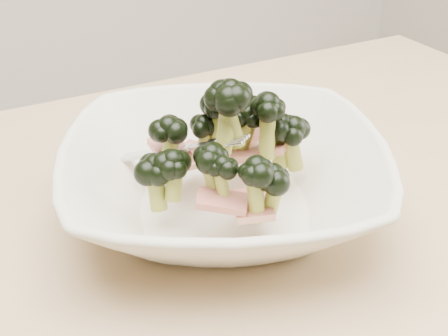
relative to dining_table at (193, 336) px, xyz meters
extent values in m
cube|color=tan|center=(0.00, 0.00, 0.08)|extent=(1.20, 0.80, 0.04)
cylinder|color=tan|center=(0.55, 0.35, -0.30)|extent=(0.06, 0.06, 0.71)
imported|color=beige|center=(0.06, 0.05, 0.14)|extent=(0.41, 0.41, 0.08)
cylinder|color=olive|center=(0.00, 0.04, 0.16)|extent=(0.02, 0.02, 0.04)
ellipsoid|color=black|center=(0.00, 0.04, 0.18)|extent=(0.04, 0.04, 0.03)
cylinder|color=olive|center=(0.07, 0.05, 0.20)|extent=(0.03, 0.02, 0.05)
ellipsoid|color=black|center=(0.07, 0.05, 0.23)|extent=(0.04, 0.04, 0.03)
cylinder|color=olive|center=(0.07, -0.02, 0.15)|extent=(0.02, 0.02, 0.04)
ellipsoid|color=black|center=(0.07, -0.02, 0.17)|extent=(0.04, 0.04, 0.03)
cylinder|color=olive|center=(0.06, -0.02, 0.16)|extent=(0.02, 0.02, 0.05)
ellipsoid|color=black|center=(0.06, -0.02, 0.19)|extent=(0.04, 0.04, 0.03)
cylinder|color=olive|center=(0.06, 0.05, 0.19)|extent=(0.03, 0.03, 0.05)
ellipsoid|color=black|center=(0.06, 0.05, 0.23)|extent=(0.04, 0.04, 0.03)
cylinder|color=olive|center=(-0.01, 0.05, 0.15)|extent=(0.02, 0.03, 0.04)
ellipsoid|color=black|center=(-0.01, 0.05, 0.17)|extent=(0.04, 0.04, 0.03)
cylinder|color=olive|center=(0.06, 0.09, 0.16)|extent=(0.02, 0.02, 0.03)
ellipsoid|color=black|center=(0.06, 0.09, 0.18)|extent=(0.03, 0.03, 0.03)
cylinder|color=olive|center=(0.03, 0.00, 0.16)|extent=(0.01, 0.02, 0.04)
ellipsoid|color=black|center=(0.03, 0.00, 0.18)|extent=(0.03, 0.03, 0.02)
cylinder|color=olive|center=(0.07, 0.08, 0.18)|extent=(0.02, 0.02, 0.04)
ellipsoid|color=black|center=(0.07, 0.08, 0.20)|extent=(0.04, 0.04, 0.03)
cylinder|color=olive|center=(0.12, 0.10, 0.15)|extent=(0.02, 0.02, 0.05)
ellipsoid|color=black|center=(0.12, 0.10, 0.18)|extent=(0.04, 0.04, 0.03)
cylinder|color=olive|center=(0.13, 0.05, 0.15)|extent=(0.02, 0.02, 0.04)
ellipsoid|color=black|center=(0.13, 0.05, 0.18)|extent=(0.04, 0.04, 0.03)
cylinder|color=olive|center=(0.11, 0.05, 0.18)|extent=(0.02, 0.02, 0.05)
ellipsoid|color=black|center=(0.11, 0.05, 0.21)|extent=(0.04, 0.04, 0.03)
cylinder|color=olive|center=(0.14, 0.05, 0.15)|extent=(0.03, 0.02, 0.04)
ellipsoid|color=black|center=(0.14, 0.05, 0.18)|extent=(0.04, 0.04, 0.03)
cylinder|color=olive|center=(0.03, 0.02, 0.16)|extent=(0.02, 0.02, 0.04)
ellipsoid|color=black|center=(0.03, 0.02, 0.19)|extent=(0.04, 0.04, 0.03)
cylinder|color=olive|center=(0.10, 0.07, 0.17)|extent=(0.02, 0.02, 0.04)
ellipsoid|color=black|center=(0.10, 0.07, 0.19)|extent=(0.04, 0.04, 0.03)
cylinder|color=olive|center=(0.10, 0.11, 0.15)|extent=(0.02, 0.02, 0.05)
ellipsoid|color=black|center=(0.10, 0.11, 0.18)|extent=(0.04, 0.04, 0.03)
cylinder|color=olive|center=(0.09, 0.09, 0.16)|extent=(0.02, 0.02, 0.05)
ellipsoid|color=black|center=(0.09, 0.09, 0.19)|extent=(0.03, 0.03, 0.03)
cylinder|color=olive|center=(0.02, 0.08, 0.17)|extent=(0.02, 0.02, 0.04)
ellipsoid|color=black|center=(0.02, 0.08, 0.19)|extent=(0.04, 0.04, 0.03)
cube|color=maroon|center=(0.02, 0.08, 0.16)|extent=(0.03, 0.05, 0.02)
cube|color=maroon|center=(0.10, 0.07, 0.15)|extent=(0.05, 0.06, 0.02)
cube|color=maroon|center=(0.11, 0.10, 0.14)|extent=(0.06, 0.03, 0.02)
cube|color=maroon|center=(0.12, 0.06, 0.15)|extent=(0.06, 0.06, 0.02)
cube|color=maroon|center=(0.03, 0.00, 0.15)|extent=(0.05, 0.05, 0.02)
cube|color=maroon|center=(0.06, 0.09, 0.14)|extent=(0.06, 0.06, 0.02)
cube|color=maroon|center=(0.06, 0.00, 0.14)|extent=(0.05, 0.06, 0.01)
camera|label=1|loc=(-0.18, -0.41, 0.45)|focal=50.00mm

